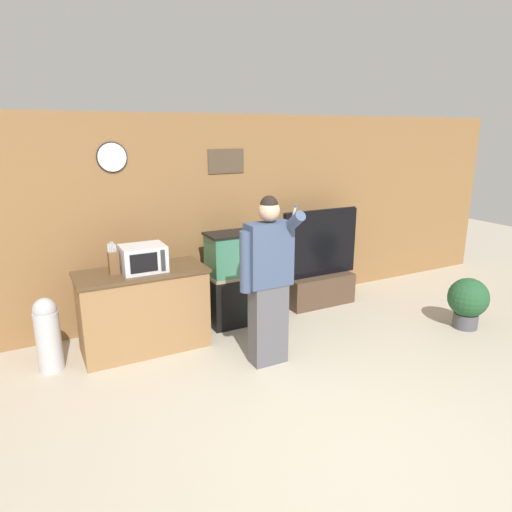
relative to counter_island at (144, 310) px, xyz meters
name	(u,v)px	position (x,y,z in m)	size (l,w,h in m)	color
ground_plane	(358,439)	(1.10, -2.38, -0.46)	(18.00, 18.00, 0.00)	#B2A893
wall_back_paneled	(211,218)	(1.10, 0.66, 0.84)	(10.00, 0.08, 2.60)	olive
counter_island	(144,310)	(0.00, 0.00, 0.00)	(1.40, 0.64, 0.92)	olive
microwave	(143,258)	(0.03, -0.03, 0.60)	(0.46, 0.37, 0.29)	silver
knife_block	(113,262)	(-0.28, 0.02, 0.59)	(0.10, 0.11, 0.34)	brown
aquarium_on_stand	(240,278)	(1.27, 0.17, 0.13)	(0.83, 0.42, 1.19)	black
tv_on_stand	(319,277)	(2.54, 0.22, -0.07)	(1.19, 0.40, 1.36)	#4C3828
person_standing	(268,279)	(1.07, -0.93, 0.47)	(0.56, 0.42, 1.79)	#515156
potted_plant	(468,300)	(3.70, -1.31, -0.10)	(0.49, 0.49, 0.64)	#4C4C51
trash_bin	(48,333)	(-0.99, -0.03, -0.06)	(0.25, 0.25, 0.78)	#B7B7BC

